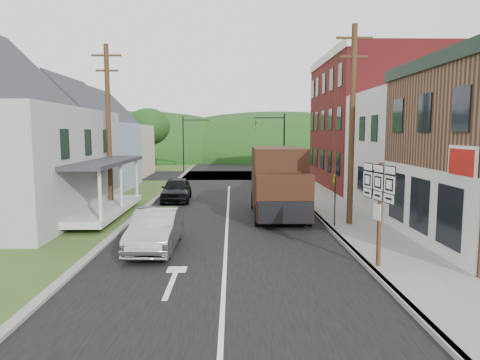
{
  "coord_description": "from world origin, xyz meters",
  "views": [
    {
      "loc": [
        0.24,
        -15.63,
        4.31
      ],
      "look_at": [
        0.59,
        3.15,
        2.2
      ],
      "focal_mm": 32.0,
      "sensor_mm": 36.0,
      "label": 1
    }
  ],
  "objects_px": {
    "delivery_van": "(279,182)",
    "warning_sign": "(335,192)",
    "dark_sedan": "(177,190)",
    "silver_sedan": "(156,230)",
    "route_sign_cluster": "(379,199)"
  },
  "relations": [
    {
      "from": "delivery_van",
      "to": "warning_sign",
      "type": "bearing_deg",
      "value": -52.26
    },
    {
      "from": "dark_sedan",
      "to": "delivery_van",
      "type": "relative_size",
      "value": 0.68
    },
    {
      "from": "silver_sedan",
      "to": "dark_sedan",
      "type": "height_order",
      "value": "dark_sedan"
    },
    {
      "from": "dark_sedan",
      "to": "delivery_van",
      "type": "bearing_deg",
      "value": -43.13
    },
    {
      "from": "delivery_van",
      "to": "route_sign_cluster",
      "type": "distance_m",
      "value": 8.89
    },
    {
      "from": "silver_sedan",
      "to": "dark_sedan",
      "type": "bearing_deg",
      "value": 93.98
    },
    {
      "from": "route_sign_cluster",
      "to": "dark_sedan",
      "type": "bearing_deg",
      "value": 109.94
    },
    {
      "from": "delivery_van",
      "to": "dark_sedan",
      "type": "bearing_deg",
      "value": 139.86
    },
    {
      "from": "silver_sedan",
      "to": "route_sign_cluster",
      "type": "distance_m",
      "value": 7.9
    },
    {
      "from": "silver_sedan",
      "to": "route_sign_cluster",
      "type": "bearing_deg",
      "value": -18.78
    },
    {
      "from": "dark_sedan",
      "to": "route_sign_cluster",
      "type": "xyz_separation_m",
      "value": [
        8.0,
        -13.65,
        1.51
      ]
    },
    {
      "from": "route_sign_cluster",
      "to": "warning_sign",
      "type": "bearing_deg",
      "value": 79.33
    },
    {
      "from": "dark_sedan",
      "to": "route_sign_cluster",
      "type": "relative_size",
      "value": 1.33
    },
    {
      "from": "route_sign_cluster",
      "to": "warning_sign",
      "type": "distance_m",
      "value": 5.76
    },
    {
      "from": "warning_sign",
      "to": "dark_sedan",
      "type": "bearing_deg",
      "value": 158.28
    }
  ]
}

